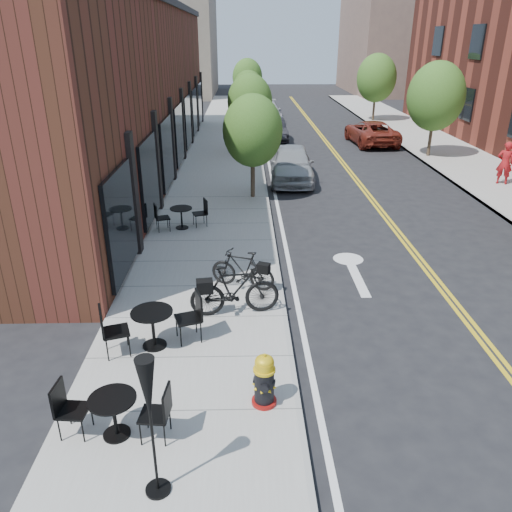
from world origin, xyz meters
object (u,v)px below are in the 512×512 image
object	(u,v)px
bistro_set_a	(114,411)
pedestrian	(505,163)
parked_car_far	(371,132)
parked_car_a	(292,164)
parked_car_c	(267,112)
bistro_set_c	(181,215)
parked_car_b	(273,130)
patio_umbrella	(149,400)
bicycle_left	(243,269)
bicycle_right	(235,290)
bistro_set_b	(153,324)
fire_hydrant	(264,380)

from	to	relation	value
bistro_set_a	pedestrian	world-z (taller)	pedestrian
parked_car_far	parked_car_a	bearing A→B (deg)	52.68
parked_car_c	parked_car_far	size ratio (longest dim) A/B	0.99
bistro_set_c	parked_car_b	bearing A→B (deg)	57.07
parked_car_a	pedestrian	distance (m)	8.79
patio_umbrella	bistro_set_c	bearing A→B (deg)	94.56
parked_car_a	parked_car_b	distance (m)	9.30
parked_car_far	pedestrian	bearing A→B (deg)	106.62
bicycle_left	pedestrian	bearing A→B (deg)	152.16
bistro_set_a	bistro_set_c	xyz separation A→B (m)	(-0.01, 9.10, -0.02)
bicycle_right	bistro_set_c	size ratio (longest dim) A/B	1.18
bicycle_left	parked_car_a	xyz separation A→B (m)	(2.10, 10.25, 0.15)
patio_umbrella	parked_car_far	world-z (taller)	patio_umbrella
pedestrian	parked_car_c	bearing A→B (deg)	-41.61
bistro_set_a	parked_car_b	world-z (taller)	parked_car_b
bistro_set_a	bistro_set_b	distance (m)	2.42
bistro_set_b	parked_car_far	distance (m)	22.74
patio_umbrella	parked_car_far	xyz separation A→B (m)	(8.59, 24.26, -0.98)
parked_car_far	pedestrian	size ratio (longest dim) A/B	2.79
pedestrian	bicycle_right	bearing A→B (deg)	65.20
bicycle_right	patio_umbrella	world-z (taller)	patio_umbrella
bicycle_right	patio_umbrella	size ratio (longest dim) A/B	0.92
bicycle_right	parked_car_a	size ratio (longest dim) A/B	0.44
bicycle_left	bistro_set_c	world-z (taller)	bicycle_left
bistro_set_a	parked_car_far	size ratio (longest dim) A/B	0.35
bistro_set_c	bicycle_left	bearing A→B (deg)	-84.27
bistro_set_c	pedestrian	xyz separation A→B (m)	(12.77, 5.01, 0.43)
patio_umbrella	parked_car_c	distance (m)	33.18
bistro_set_a	parked_car_a	distance (m)	15.69
parked_car_c	bicycle_left	bearing A→B (deg)	-94.35
bistro_set_b	parked_car_a	size ratio (longest dim) A/B	0.43
fire_hydrant	parked_car_far	distance (m)	23.62
bicycle_left	bistro_set_a	distance (m)	5.28
parked_car_far	pedestrian	distance (m)	9.71
parked_car_far	bistro_set_b	bearing A→B (deg)	62.44
bicycle_right	bistro_set_c	distance (m)	5.75
bicycle_left	fire_hydrant	bearing A→B (deg)	26.67
bistro_set_b	parked_car_b	xyz separation A→B (m)	(3.53, 22.04, 0.02)
bistro_set_b	parked_car_c	distance (m)	29.79
bicycle_right	patio_umbrella	xyz separation A→B (m)	(-0.98, -4.69, 0.95)
parked_car_b	parked_car_far	world-z (taller)	parked_car_far
bistro_set_c	parked_car_a	distance (m)	7.29
fire_hydrant	bistro_set_b	world-z (taller)	bistro_set_b
bistro_set_b	pedestrian	size ratio (longest dim) A/B	1.11
patio_umbrella	pedestrian	world-z (taller)	patio_umbrella
bicycle_left	parked_car_b	xyz separation A→B (m)	(1.78, 19.54, 0.04)
patio_umbrella	parked_car_a	distance (m)	16.56
parked_car_b	fire_hydrant	bearing A→B (deg)	-98.53
bicycle_right	parked_car_far	world-z (taller)	parked_car_far
bicycle_left	bistro_set_b	bearing A→B (deg)	-13.25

